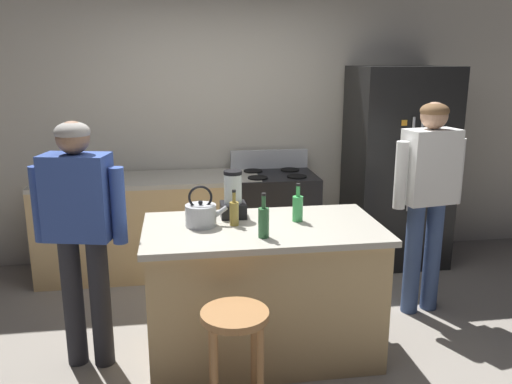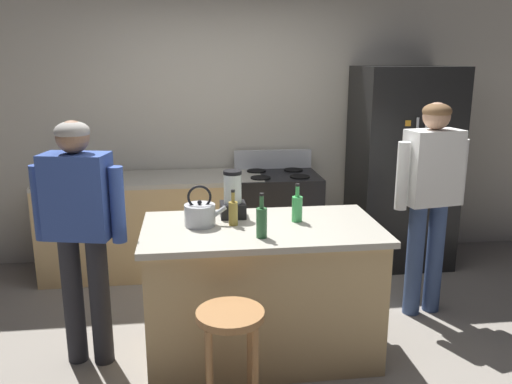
% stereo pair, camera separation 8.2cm
% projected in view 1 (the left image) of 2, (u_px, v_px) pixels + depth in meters
% --- Properties ---
extents(ground_plane, '(14.00, 14.00, 0.00)m').
position_uv_depth(ground_plane, '(262.00, 351.00, 3.62)').
color(ground_plane, gray).
extents(back_wall, '(8.00, 0.10, 2.70)m').
position_uv_depth(back_wall, '(231.00, 122.00, 5.15)').
color(back_wall, beige).
rests_on(back_wall, ground_plane).
extents(kitchen_island, '(1.54, 0.83, 0.91)m').
position_uv_depth(kitchen_island, '(263.00, 290.00, 3.51)').
color(kitchen_island, tan).
rests_on(kitchen_island, ground_plane).
extents(back_counter_run, '(2.00, 0.64, 0.91)m').
position_uv_depth(back_counter_run, '(151.00, 225.00, 4.88)').
color(back_counter_run, tan).
rests_on(back_counter_run, ground_plane).
extents(refrigerator, '(0.90, 0.73, 1.89)m').
position_uv_depth(refrigerator, '(397.00, 167.00, 5.05)').
color(refrigerator, black).
rests_on(refrigerator, ground_plane).
extents(stove_range, '(0.76, 0.65, 1.09)m').
position_uv_depth(stove_range, '(274.00, 219.00, 5.02)').
color(stove_range, black).
rests_on(stove_range, ground_plane).
extents(person_by_island_left, '(0.60, 0.30, 1.60)m').
position_uv_depth(person_by_island_left, '(80.00, 223.00, 3.25)').
color(person_by_island_left, '#26262B').
rests_on(person_by_island_left, ground_plane).
extents(person_by_sink_right, '(0.60, 0.28, 1.65)m').
position_uv_depth(person_by_sink_right, '(428.00, 188.00, 3.98)').
color(person_by_sink_right, '#384C7A').
rests_on(person_by_sink_right, ground_plane).
extents(bar_stool, '(0.36, 0.36, 0.68)m').
position_uv_depth(bar_stool, '(235.00, 338.00, 2.77)').
color(bar_stool, '#9E6B3D').
rests_on(bar_stool, ground_plane).
extents(blender_appliance, '(0.17, 0.17, 0.32)m').
position_uv_depth(blender_appliance, '(233.00, 198.00, 3.55)').
color(blender_appliance, black).
rests_on(blender_appliance, kitchen_island).
extents(bottle_olive_oil, '(0.07, 0.07, 0.28)m').
position_uv_depth(bottle_olive_oil, '(264.00, 221.00, 3.15)').
color(bottle_olive_oil, '#2D6638').
rests_on(bottle_olive_oil, kitchen_island).
extents(bottle_soda, '(0.07, 0.07, 0.26)m').
position_uv_depth(bottle_soda, '(298.00, 207.00, 3.47)').
color(bottle_soda, '#3FB259').
rests_on(bottle_soda, kitchen_island).
extents(bottle_vinegar, '(0.06, 0.06, 0.24)m').
position_uv_depth(bottle_vinegar, '(234.00, 212.00, 3.39)').
color(bottle_vinegar, olive).
rests_on(bottle_vinegar, kitchen_island).
extents(tea_kettle, '(0.28, 0.20, 0.27)m').
position_uv_depth(tea_kettle, '(201.00, 214.00, 3.38)').
color(tea_kettle, '#B7BABF').
rests_on(tea_kettle, kitchen_island).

